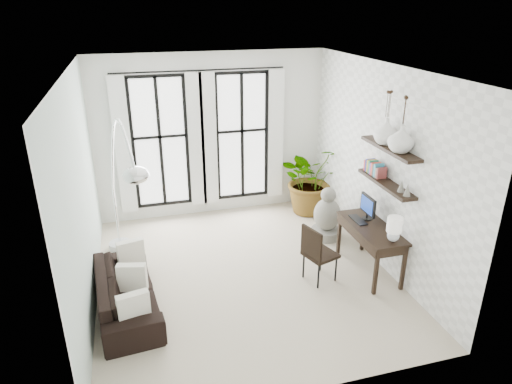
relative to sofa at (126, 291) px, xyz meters
name	(u,v)px	position (x,y,z in m)	size (l,w,h in m)	color
floor	(244,274)	(1.80, 0.42, -0.29)	(5.00, 5.00, 0.00)	#C4B49C
ceiling	(242,69)	(1.80, 0.42, 2.91)	(5.00, 5.00, 0.00)	white
wall_left	(81,197)	(-0.45, 0.42, 1.31)	(5.00, 5.00, 0.00)	#B6CBBF
wall_right	(380,167)	(4.05, 0.42, 1.31)	(5.00, 5.00, 0.00)	white
wall_back	(212,136)	(1.80, 2.92, 1.31)	(4.50, 4.50, 0.00)	white
windows	(202,140)	(1.60, 2.85, 1.27)	(3.26, 0.13, 2.65)	white
wall_shelves	(386,168)	(3.91, 0.02, 1.44)	(0.25, 1.30, 0.60)	black
sofa	(126,291)	(0.00, 0.00, 0.00)	(1.96, 0.77, 0.57)	black
throw_pillows	(132,277)	(0.10, 0.00, 0.21)	(0.40, 1.52, 0.40)	white
plant	(311,178)	(3.70, 2.38, 0.43)	(1.30, 1.12, 1.44)	#2D7228
desk	(373,231)	(3.75, -0.06, 0.45)	(0.57, 1.34, 1.18)	black
desk_chair	(316,251)	(2.82, -0.06, 0.25)	(0.56, 0.56, 0.93)	black
arc_lamp	(120,155)	(0.10, 0.93, 1.70)	(0.76, 2.13, 2.56)	silver
buddha	(327,217)	(3.57, 1.22, 0.13)	(0.54, 0.54, 0.98)	gray
vase_a	(401,139)	(3.91, -0.27, 1.98)	(0.37, 0.37, 0.38)	white
vase_b	(386,131)	(3.91, 0.13, 1.98)	(0.37, 0.37, 0.38)	white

